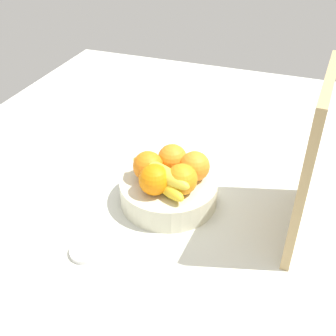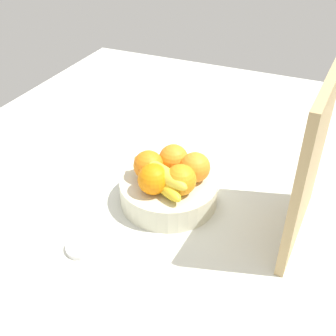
# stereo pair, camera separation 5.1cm
# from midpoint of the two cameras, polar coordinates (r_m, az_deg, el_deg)

# --- Properties ---
(ground_plane) EXTENTS (1.80, 1.40, 0.03)m
(ground_plane) POSITION_cam_midpoint_polar(r_m,az_deg,el_deg) (1.03, -2.84, -4.81)
(ground_plane) COLOR silver
(fruit_bowl) EXTENTS (0.23, 0.23, 0.06)m
(fruit_bowl) POSITION_cam_midpoint_polar(r_m,az_deg,el_deg) (0.99, -1.47, -3.34)
(fruit_bowl) COLOR beige
(fruit_bowl) RESTS_ON ground_plane
(orange_front_left) EXTENTS (0.07, 0.07, 0.07)m
(orange_front_left) POSITION_cam_midpoint_polar(r_m,az_deg,el_deg) (0.99, -0.88, 1.25)
(orange_front_left) COLOR orange
(orange_front_left) RESTS_ON fruit_bowl
(orange_front_right) EXTENTS (0.07, 0.07, 0.07)m
(orange_front_right) POSITION_cam_midpoint_polar(r_m,az_deg,el_deg) (0.97, -4.27, 0.24)
(orange_front_right) COLOR orange
(orange_front_right) RESTS_ON fruit_bowl
(orange_center) EXTENTS (0.07, 0.07, 0.07)m
(orange_center) POSITION_cam_midpoint_polar(r_m,az_deg,el_deg) (0.92, -3.46, -1.63)
(orange_center) COLOR orange
(orange_center) RESTS_ON fruit_bowl
(orange_back_left) EXTENTS (0.07, 0.07, 0.07)m
(orange_back_left) POSITION_cam_midpoint_polar(r_m,az_deg,el_deg) (0.92, 0.33, -1.59)
(orange_back_left) COLOR orange
(orange_back_left) RESTS_ON fruit_bowl
(orange_back_right) EXTENTS (0.07, 0.07, 0.07)m
(orange_back_right) POSITION_cam_midpoint_polar(r_m,az_deg,el_deg) (0.96, 2.18, 0.22)
(orange_back_right) COLOR orange
(orange_back_right) RESTS_ON fruit_bowl
(banana_bunch) EXTENTS (0.13, 0.17, 0.06)m
(banana_bunch) POSITION_cam_midpoint_polar(r_m,az_deg,el_deg) (0.94, -2.58, -1.23)
(banana_bunch) COLOR yellow
(banana_bunch) RESTS_ON fruit_bowl
(cutting_board) EXTENTS (0.28, 0.03, 0.36)m
(cutting_board) POSITION_cam_midpoint_polar(r_m,az_deg,el_deg) (0.87, 17.46, 1.01)
(cutting_board) COLOR tan
(cutting_board) RESTS_ON ground_plane
(jar_lid) EXTENTS (0.07, 0.07, 0.01)m
(jar_lid) POSITION_cam_midpoint_polar(r_m,az_deg,el_deg) (0.91, -12.69, -11.05)
(jar_lid) COLOR silver
(jar_lid) RESTS_ON ground_plane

